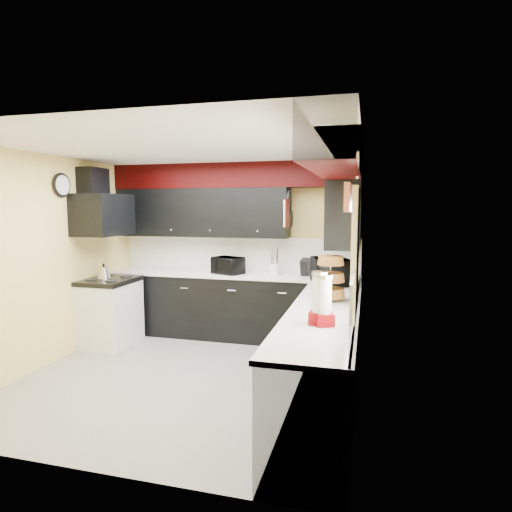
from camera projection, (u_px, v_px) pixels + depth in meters
The scene contains 35 objects.
ground at pixel (191, 376), 4.79m from camera, with size 3.60×3.60×0.00m, color gray.
wall_back at pixel (238, 250), 6.38m from camera, with size 3.60×0.06×2.50m, color #E0C666.
wall_right at pixel (359, 272), 4.19m from camera, with size 0.06×3.60×2.50m, color #E0C666.
wall_left at pixel (49, 260), 5.10m from camera, with size 0.06×3.60×2.50m, color #E0C666.
ceiling at pixel (187, 148), 4.50m from camera, with size 3.60×3.60×0.06m, color white.
cab_back at pixel (232, 307), 6.18m from camera, with size 3.60×0.60×0.90m, color black.
cab_right at pixel (324, 358), 4.07m from camera, with size 0.60×3.00×0.90m, color black.
counter_back at pixel (231, 275), 6.12m from camera, with size 3.62×0.64×0.04m, color white.
counter_right at pixel (324, 310), 4.02m from camera, with size 0.64×3.02×0.04m, color white.
splash_back at pixel (237, 254), 6.37m from camera, with size 3.60×0.02×0.50m, color white.
splash_right at pixel (358, 278), 4.20m from camera, with size 0.02×3.60×0.50m, color white.
upper_back at pixel (201, 213), 6.27m from camera, with size 2.60×0.35×0.70m, color black.
upper_right at pixel (346, 214), 5.04m from camera, with size 0.35×1.80×0.70m, color black.
soffit_back at pixel (233, 176), 6.08m from camera, with size 3.60×0.36×0.35m, color black.
soffit_right at pixel (342, 159), 3.94m from camera, with size 0.36×3.24×0.35m, color black.
stove at pixel (110, 314), 5.84m from camera, with size 0.60×0.75×0.86m, color white.
cooktop at pixel (109, 281), 5.78m from camera, with size 0.62×0.77×0.06m, color black.
hood at pixel (103, 215), 5.69m from camera, with size 0.50×0.78×0.55m, color black.
hood_duct at pixel (93, 183), 5.68m from camera, with size 0.24×0.40×0.40m, color black.
window at pixel (355, 251), 3.30m from camera, with size 0.03×0.86×0.96m, color white, non-canonical shape.
valance at pixel (350, 198), 3.27m from camera, with size 0.04×0.88×0.20m, color red.
pan_top at pixel (289, 198), 5.84m from camera, with size 0.03×0.22×0.40m, color black, non-canonical shape.
pan_mid at pixel (287, 217), 5.75m from camera, with size 0.03×0.28×0.46m, color black, non-canonical shape.
pan_low at pixel (291, 219), 6.00m from camera, with size 0.03×0.24×0.42m, color black, non-canonical shape.
cut_board at pixel (286, 213), 5.62m from camera, with size 0.03×0.26×0.35m, color white.
baskets at pixel (330, 277), 4.32m from camera, with size 0.27×0.27×0.50m, color brown, non-canonical shape.
clock at pixel (62, 185), 5.23m from camera, with size 0.03×0.30×0.30m, color black, non-canonical shape.
deco_plate at pixel (358, 165), 3.75m from camera, with size 0.03×0.24×0.24m, color white, non-canonical shape.
toaster_oven at pixel (228, 265), 6.07m from camera, with size 0.41×0.34×0.24m, color black.
microwave at pixel (331, 271), 5.25m from camera, with size 0.57×0.39×0.32m, color black.
utensil_crock at pixel (275, 269), 6.00m from camera, with size 0.14×0.14×0.15m, color white.
knife_block at pixel (305, 267), 5.88m from camera, with size 0.11×0.15×0.23m, color black.
kettle at pixel (104, 273), 5.80m from camera, with size 0.17×0.17×0.16m, color #ACADB1, non-canonical shape.
dispenser_a at pixel (319, 299), 3.45m from camera, with size 0.15×0.15×0.41m, color #660005, non-canonical shape.
dispenser_b at pixel (324, 302), 3.40m from camera, with size 0.14×0.14×0.39m, color maroon, non-canonical shape.
Camera 1 is at (1.87, -4.27, 1.89)m, focal length 30.00 mm.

